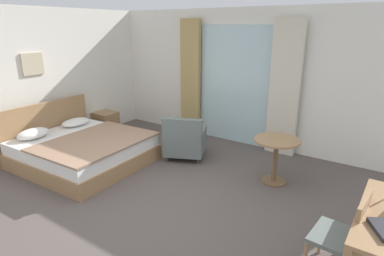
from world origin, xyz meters
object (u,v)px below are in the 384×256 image
at_px(bed, 81,149).
at_px(nightstand, 106,123).
at_px(desk_chair, 346,233).
at_px(armchair_by_window, 185,141).
at_px(framed_picture, 33,64).
at_px(round_cafe_table, 276,151).

xyz_separation_m(bed, nightstand, (-0.91, 1.35, -0.02)).
bearing_deg(desk_chair, armchair_by_window, 152.23).
height_order(bed, desk_chair, bed).
xyz_separation_m(desk_chair, framed_picture, (-5.38, 0.32, 1.15)).
relative_size(nightstand, armchair_by_window, 0.52).
bearing_deg(desk_chair, round_cafe_table, 128.54).
distance_m(bed, desk_chair, 4.27).
xyz_separation_m(nightstand, round_cafe_table, (3.95, -0.15, 0.28)).
bearing_deg(nightstand, bed, -56.09).
xyz_separation_m(bed, desk_chair, (4.25, -0.32, 0.23)).
relative_size(desk_chair, armchair_by_window, 0.97).
bearing_deg(framed_picture, round_cafe_table, 16.00).
height_order(nightstand, desk_chair, desk_chair).
distance_m(nightstand, desk_chair, 5.43).
height_order(bed, framed_picture, framed_picture).
bearing_deg(bed, round_cafe_table, 21.52).
distance_m(nightstand, round_cafe_table, 3.96).
relative_size(nightstand, desk_chair, 0.54).
bearing_deg(round_cafe_table, bed, -158.48).
distance_m(bed, armchair_by_window, 1.82).
relative_size(bed, desk_chair, 2.35).
relative_size(nightstand, round_cafe_table, 0.69).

